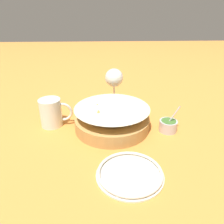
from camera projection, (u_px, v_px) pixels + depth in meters
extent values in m
plane|color=orange|center=(102.00, 130.00, 0.77)|extent=(4.00, 4.00, 0.00)
cylinder|color=#B2894C|center=(112.00, 123.00, 0.77)|extent=(0.26, 0.26, 0.04)
cone|color=beige|center=(112.00, 118.00, 0.76)|extent=(0.26, 0.26, 0.08)
cylinder|color=#3D842D|center=(112.00, 122.00, 0.77)|extent=(0.20, 0.20, 0.01)
pyramid|color=gold|center=(128.00, 113.00, 0.76)|extent=(0.07, 0.07, 0.05)
pyramid|color=gold|center=(115.00, 107.00, 0.81)|extent=(0.09, 0.10, 0.05)
pyramid|color=gold|center=(97.00, 111.00, 0.78)|extent=(0.07, 0.08, 0.06)
pyramid|color=gold|center=(99.00, 118.00, 0.72)|extent=(0.07, 0.07, 0.06)
pyramid|color=gold|center=(112.00, 114.00, 0.76)|extent=(0.08, 0.09, 0.05)
cylinder|color=#B7B7BC|center=(168.00, 126.00, 0.76)|extent=(0.06, 0.06, 0.04)
cylinder|color=#42702D|center=(168.00, 124.00, 0.75)|extent=(0.05, 0.05, 0.03)
cylinder|color=#B7B7BC|center=(172.00, 117.00, 0.74)|extent=(0.05, 0.00, 0.08)
cylinder|color=silver|center=(114.00, 102.00, 0.98)|extent=(0.07, 0.07, 0.00)
cylinder|color=silver|center=(114.00, 94.00, 0.96)|extent=(0.01, 0.01, 0.08)
sphere|color=silver|center=(114.00, 78.00, 0.93)|extent=(0.08, 0.08, 0.08)
sphere|color=beige|center=(114.00, 80.00, 0.93)|extent=(0.05, 0.05, 0.05)
cylinder|color=silver|center=(51.00, 113.00, 0.78)|extent=(0.08, 0.08, 0.10)
cylinder|color=#935119|center=(51.00, 116.00, 0.78)|extent=(0.06, 0.06, 0.07)
torus|color=silver|center=(63.00, 112.00, 0.78)|extent=(0.07, 0.01, 0.07)
cylinder|color=silver|center=(130.00, 174.00, 0.56)|extent=(0.18, 0.18, 0.01)
torus|color=silver|center=(130.00, 172.00, 0.56)|extent=(0.17, 0.17, 0.01)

